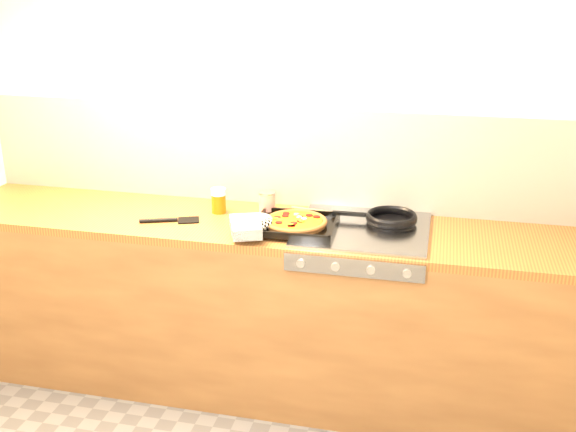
% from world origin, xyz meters
% --- Properties ---
extents(room_shell, '(3.20, 3.20, 3.20)m').
position_xyz_m(room_shell, '(0.00, 1.39, 1.15)').
color(room_shell, white).
rests_on(room_shell, ground).
extents(counter_run, '(3.20, 0.62, 0.90)m').
position_xyz_m(counter_run, '(0.00, 1.10, 0.45)').
color(counter_run, '#8F5F37').
rests_on(counter_run, ground).
extents(stovetop, '(0.60, 0.56, 0.02)m').
position_xyz_m(stovetop, '(0.45, 1.10, 0.91)').
color(stovetop, '#96979B').
rests_on(stovetop, counter_run).
extents(pizza_on_tray, '(0.49, 0.43, 0.06)m').
position_xyz_m(pizza_on_tray, '(0.09, 1.00, 0.94)').
color(pizza_on_tray, black).
rests_on(pizza_on_tray, stovetop).
extents(frying_pan, '(0.40, 0.25, 0.04)m').
position_xyz_m(frying_pan, '(0.57, 1.19, 0.94)').
color(frying_pan, black).
rests_on(frying_pan, stovetop).
extents(tomato_can, '(0.10, 0.10, 0.12)m').
position_xyz_m(tomato_can, '(-0.03, 1.21, 0.96)').
color(tomato_can, '#A91E0D').
rests_on(tomato_can, counter_run).
extents(juice_glass, '(0.09, 0.09, 0.12)m').
position_xyz_m(juice_glass, '(-0.28, 1.19, 0.96)').
color(juice_glass, '#C8540B').
rests_on(juice_glass, counter_run).
extents(wooden_spoon, '(0.30, 0.08, 0.02)m').
position_xyz_m(wooden_spoon, '(0.24, 1.28, 0.91)').
color(wooden_spoon, '#A98347').
rests_on(wooden_spoon, counter_run).
extents(black_spatula, '(0.28, 0.15, 0.02)m').
position_xyz_m(black_spatula, '(-0.46, 1.01, 0.91)').
color(black_spatula, black).
rests_on(black_spatula, counter_run).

